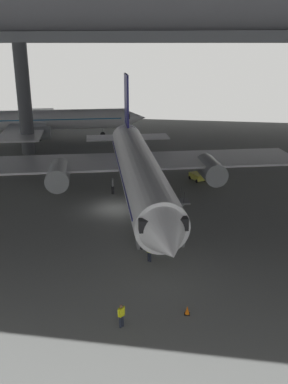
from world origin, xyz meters
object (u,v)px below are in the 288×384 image
Objects in this scene: crew_worker_by_stairs at (149,251)px; baggage_tug at (197,176)px; airplane_distant at (50,120)px; airplane_main at (138,168)px; traffic_cone_orange at (187,310)px; boarding_stairs at (161,237)px; crew_worker_near_nose at (121,314)px.

baggage_tug is at bearing 82.68° from crew_worker_by_stairs.
crew_worker_by_stairs is 49.17m from airplane_distant.
baggage_tug is (6.05, 8.07, -3.10)m from airplane_main.
baggage_tug is (-0.61, 28.04, 0.23)m from traffic_cone_orange.
airplane_main is 10.56m from baggage_tug.
airplane_distant is 55.51× the size of traffic_cone_orange.
airplane_distant is at bearing 125.93° from airplane_main.
baggage_tug is (2.28, 18.54, -0.22)m from boarding_stairs.
airplane_main is 21.31m from traffic_cone_orange.
traffic_cone_orange is (6.66, -19.96, -3.34)m from airplane_main.
crew_worker_near_nose is at bearing -64.86° from airplane_distant.
traffic_cone_orange is at bearing -62.19° from crew_worker_by_stairs.
crew_worker_by_stairs is 2.69× the size of traffic_cone_orange.
airplane_main reaches higher than crew_worker_near_nose.
airplane_main reaches higher than airplane_distant.
airplane_distant is 56.45m from traffic_cone_orange.
boarding_stairs is at bearing -70.18° from airplane_main.
boarding_stairs is at bearing 106.91° from traffic_cone_orange.
crew_worker_near_nose is at bearing -82.63° from airplane_main.
crew_worker_near_nose reaches higher than traffic_cone_orange.
traffic_cone_orange is (2.89, -9.50, -0.46)m from boarding_stairs.
crew_worker_near_nose is 8.33m from crew_worker_by_stairs.
baggage_tug is (27.14, -21.02, -2.79)m from airplane_distant.
airplane_main reaches higher than baggage_tug.
airplane_main is 65.86× the size of traffic_cone_orange.
boarding_stairs is 46.79m from airplane_distant.
crew_worker_by_stairs is 21.80m from baggage_tug.
boarding_stairs reaches higher than crew_worker_by_stairs.
crew_worker_near_nose is (-0.94, -11.40, 0.13)m from boarding_stairs.
crew_worker_by_stairs is 0.05× the size of airplane_distant.
airplane_main is at bearing -126.84° from baggage_tug.
crew_worker_by_stairs is 7.28m from traffic_cone_orange.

